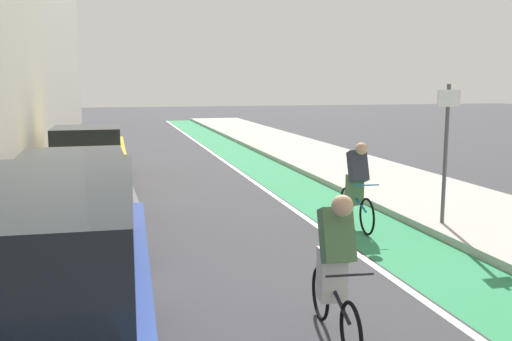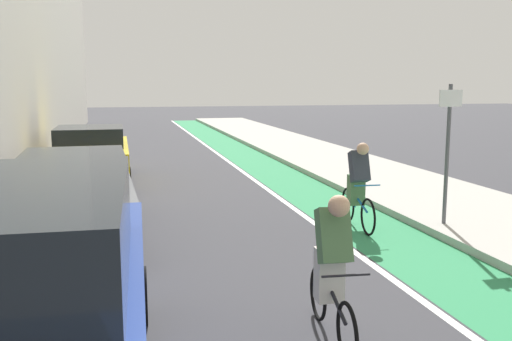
{
  "view_description": "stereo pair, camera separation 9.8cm",
  "coord_description": "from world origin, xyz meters",
  "px_view_note": "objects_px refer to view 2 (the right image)",
  "views": [
    {
      "loc": [
        -1.81,
        0.36,
        2.68
      ],
      "look_at": [
        0.26,
        8.57,
        1.36
      ],
      "focal_mm": 39.77,
      "sensor_mm": 36.0,
      "label": 1
    },
    {
      "loc": [
        -1.72,
        0.34,
        2.68
      ],
      "look_at": [
        0.26,
        8.57,
        1.36
      ],
      "focal_mm": 39.77,
      "sensor_mm": 36.0,
      "label": 2
    }
  ],
  "objects_px": {
    "street_sign_post": "(448,141)",
    "parked_sedan_gray": "(76,194)",
    "cyclist_mid": "(358,183)",
    "parked_sedan_yellow_cab": "(91,154)",
    "parked_suv_blue": "(19,307)",
    "cyclist_lead": "(332,262)"
  },
  "relations": [
    {
      "from": "parked_sedan_gray",
      "to": "parked_sedan_yellow_cab",
      "type": "xyz_separation_m",
      "value": [
        -0.0,
        5.64,
        0.0
      ]
    },
    {
      "from": "parked_suv_blue",
      "to": "parked_sedan_gray",
      "type": "bearing_deg",
      "value": 89.96
    },
    {
      "from": "cyclist_mid",
      "to": "street_sign_post",
      "type": "bearing_deg",
      "value": -21.72
    },
    {
      "from": "parked_sedan_gray",
      "to": "parked_sedan_yellow_cab",
      "type": "relative_size",
      "value": 0.98
    },
    {
      "from": "parked_sedan_yellow_cab",
      "to": "street_sign_post",
      "type": "distance_m",
      "value": 9.29
    },
    {
      "from": "parked_sedan_yellow_cab",
      "to": "cyclist_mid",
      "type": "xyz_separation_m",
      "value": [
        5.01,
        -6.05,
        0.06
      ]
    },
    {
      "from": "cyclist_mid",
      "to": "cyclist_lead",
      "type": "bearing_deg",
      "value": -116.79
    },
    {
      "from": "parked_suv_blue",
      "to": "cyclist_mid",
      "type": "relative_size",
      "value": 2.74
    },
    {
      "from": "cyclist_mid",
      "to": "street_sign_post",
      "type": "height_order",
      "value": "street_sign_post"
    },
    {
      "from": "parked_sedan_gray",
      "to": "street_sign_post",
      "type": "xyz_separation_m",
      "value": [
        6.46,
        -0.99,
        0.85
      ]
    },
    {
      "from": "parked_sedan_yellow_cab",
      "to": "cyclist_lead",
      "type": "distance_m",
      "value": 10.69
    },
    {
      "from": "parked_suv_blue",
      "to": "cyclist_lead",
      "type": "bearing_deg",
      "value": 18.91
    },
    {
      "from": "parked_sedan_yellow_cab",
      "to": "cyclist_mid",
      "type": "height_order",
      "value": "cyclist_mid"
    },
    {
      "from": "cyclist_mid",
      "to": "street_sign_post",
      "type": "xyz_separation_m",
      "value": [
        1.45,
        -0.58,
        0.79
      ]
    },
    {
      "from": "parked_sedan_yellow_cab",
      "to": "parked_suv_blue",
      "type": "bearing_deg",
      "value": -90.01
    },
    {
      "from": "parked_sedan_gray",
      "to": "cyclist_mid",
      "type": "xyz_separation_m",
      "value": [
        5.01,
        -0.41,
        0.06
      ]
    },
    {
      "from": "cyclist_mid",
      "to": "parked_sedan_gray",
      "type": "bearing_deg",
      "value": 175.29
    },
    {
      "from": "parked_sedan_yellow_cab",
      "to": "cyclist_lead",
      "type": "xyz_separation_m",
      "value": [
        2.86,
        -10.3,
        0.05
      ]
    },
    {
      "from": "parked_suv_blue",
      "to": "parked_sedan_yellow_cab",
      "type": "bearing_deg",
      "value": 89.99
    },
    {
      "from": "street_sign_post",
      "to": "parked_sedan_gray",
      "type": "bearing_deg",
      "value": 171.28
    },
    {
      "from": "parked_suv_blue",
      "to": "parked_sedan_gray",
      "type": "height_order",
      "value": "parked_suv_blue"
    },
    {
      "from": "cyclist_lead",
      "to": "cyclist_mid",
      "type": "bearing_deg",
      "value": 63.21
    }
  ]
}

